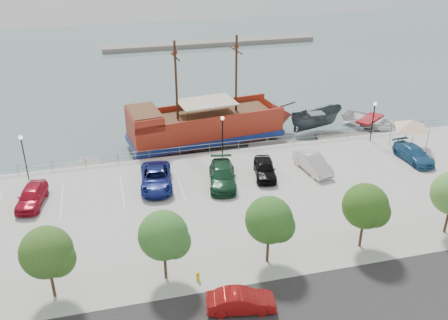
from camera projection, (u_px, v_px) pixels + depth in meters
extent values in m
plane|color=slate|center=(241.00, 199.00, 43.66)|extent=(160.00, 160.00, 0.00)
cube|color=#A09F95|center=(281.00, 259.00, 34.54)|extent=(100.00, 4.00, 0.05)
cylinder|color=slate|center=(219.00, 143.00, 49.54)|extent=(50.00, 0.06, 0.06)
cylinder|color=slate|center=(219.00, 147.00, 49.72)|extent=(50.00, 0.06, 0.06)
cube|color=gray|center=(211.00, 43.00, 93.35)|extent=(40.00, 3.00, 0.80)
cube|color=#9E2816|center=(205.00, 127.00, 53.29)|extent=(16.54, 6.95, 2.61)
cube|color=navy|center=(206.00, 134.00, 53.67)|extent=(16.88, 7.29, 0.60)
cone|color=#9E2816|center=(279.00, 116.00, 56.17)|extent=(3.78, 5.17, 4.81)
cube|color=#9E2816|center=(144.00, 118.00, 50.27)|extent=(3.60, 5.35, 1.40)
cube|color=brown|center=(144.00, 111.00, 49.93)|extent=(3.35, 4.92, 0.12)
cube|color=brown|center=(210.00, 115.00, 52.85)|extent=(13.48, 5.98, 0.15)
cube|color=#9E2816|center=(198.00, 105.00, 54.55)|extent=(15.95, 2.17, 0.70)
cube|color=#9E2816|center=(213.00, 121.00, 50.54)|extent=(15.95, 2.17, 0.70)
cylinder|color=#382111|center=(236.00, 75.00, 52.01)|extent=(0.27, 0.27, 8.23)
cylinder|color=#382111|center=(176.00, 82.00, 49.88)|extent=(0.27, 0.27, 8.23)
cylinder|color=#382111|center=(236.00, 51.00, 50.89)|extent=(0.51, 3.00, 0.14)
cylinder|color=#382111|center=(175.00, 57.00, 48.76)|extent=(0.51, 3.00, 0.14)
cube|color=beige|center=(207.00, 102.00, 52.10)|extent=(6.24, 4.50, 0.12)
cylinder|color=#382111|center=(285.00, 105.00, 55.86)|extent=(2.50, 0.47, 0.59)
imported|color=#394145|center=(316.00, 121.00, 56.49)|extent=(6.83, 3.41, 2.53)
imported|color=white|center=(369.00, 122.00, 57.80)|extent=(7.62, 8.10, 1.37)
cube|color=gray|center=(69.00, 169.00, 48.29)|extent=(6.69, 3.95, 0.37)
cube|color=gray|center=(281.00, 146.00, 53.11)|extent=(7.18, 3.89, 0.39)
cube|color=#676258|center=(351.00, 138.00, 54.92)|extent=(7.89, 3.88, 0.43)
cylinder|color=slate|center=(390.00, 136.00, 50.79)|extent=(0.09, 0.09, 2.16)
cylinder|color=slate|center=(407.00, 130.00, 52.05)|extent=(0.09, 0.09, 2.16)
cylinder|color=slate|center=(411.00, 145.00, 48.88)|extent=(0.09, 0.09, 2.16)
cylinder|color=slate|center=(428.00, 139.00, 50.15)|extent=(0.09, 0.09, 2.16)
pyramid|color=white|center=(412.00, 120.00, 49.61)|extent=(5.25, 5.25, 0.88)
imported|color=maroon|center=(241.00, 301.00, 29.85)|extent=(4.35, 2.13, 1.37)
cylinder|color=#DEC307|center=(198.00, 277.00, 32.39)|extent=(0.22, 0.22, 0.56)
sphere|color=#DEC307|center=(198.00, 274.00, 32.26)|extent=(0.24, 0.24, 0.24)
cylinder|color=black|center=(25.00, 159.00, 43.96)|extent=(0.12, 0.12, 4.00)
sphere|color=#FFF2CC|center=(21.00, 137.00, 43.02)|extent=(0.36, 0.36, 0.36)
cylinder|color=black|center=(222.00, 139.00, 47.94)|extent=(0.12, 0.12, 4.00)
sphere|color=#FFF2CC|center=(222.00, 118.00, 47.01)|extent=(0.36, 0.36, 0.36)
cylinder|color=black|center=(372.00, 123.00, 51.49)|extent=(0.12, 0.12, 4.00)
sphere|color=#FFF2CC|center=(375.00, 104.00, 50.55)|extent=(0.36, 0.36, 0.36)
cylinder|color=#473321|center=(52.00, 282.00, 30.73)|extent=(0.20, 0.20, 2.20)
sphere|color=#2E501B|center=(46.00, 252.00, 29.70)|extent=(3.20, 3.20, 3.20)
sphere|color=#2E501B|center=(58.00, 259.00, 29.75)|extent=(2.20, 2.20, 2.20)
cylinder|color=#473321|center=(165.00, 265.00, 32.28)|extent=(0.20, 0.20, 2.20)
sphere|color=#2F5F24|center=(163.00, 235.00, 31.25)|extent=(3.20, 3.20, 3.20)
sphere|color=#2F5F24|center=(174.00, 242.00, 31.30)|extent=(2.20, 2.20, 2.20)
cylinder|color=#473321|center=(268.00, 248.00, 33.83)|extent=(0.20, 0.20, 2.20)
sphere|color=#28541B|center=(269.00, 220.00, 32.80)|extent=(3.20, 3.20, 3.20)
sphere|color=#28541B|center=(279.00, 226.00, 32.85)|extent=(2.20, 2.20, 2.20)
cylinder|color=#473321|center=(361.00, 234.00, 35.38)|extent=(0.20, 0.20, 2.20)
sphere|color=#294F16|center=(365.00, 206.00, 34.35)|extent=(3.20, 3.20, 3.20)
sphere|color=#294F16|center=(375.00, 212.00, 34.40)|extent=(2.20, 2.20, 2.20)
cylinder|color=#473321|center=(447.00, 220.00, 36.93)|extent=(0.20, 0.20, 2.20)
imported|color=#A81024|center=(32.00, 196.00, 40.65)|extent=(2.69, 4.88, 1.57)
imported|color=navy|center=(156.00, 178.00, 43.33)|extent=(3.25, 6.02, 1.60)
imported|color=#153C24|center=(222.00, 176.00, 43.72)|extent=(3.36, 5.95, 1.63)
imported|color=black|center=(265.00, 169.00, 45.02)|extent=(2.70, 4.79, 1.54)
imported|color=silver|center=(313.00, 163.00, 45.98)|extent=(2.35, 4.94, 1.56)
imported|color=#21537E|center=(414.00, 154.00, 47.89)|extent=(2.32, 5.04, 1.43)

